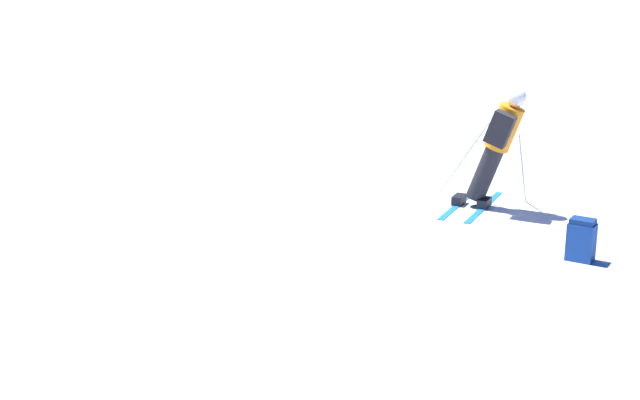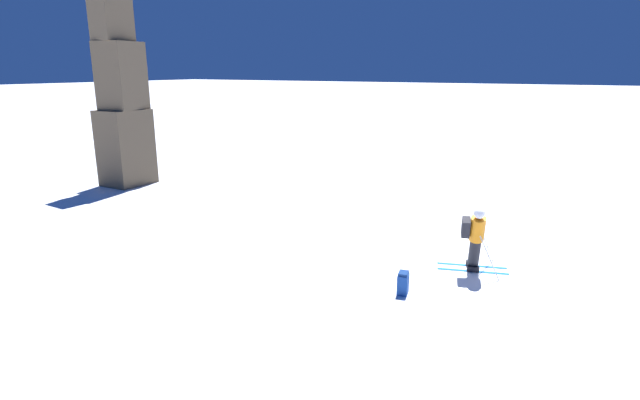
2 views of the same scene
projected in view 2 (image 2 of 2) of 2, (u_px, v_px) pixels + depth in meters
ground_plane at (474, 266)px, 12.32m from camera, size 300.00×300.00×0.00m
skier at (475, 236)px, 11.59m from camera, size 1.49×1.72×1.73m
rock_pillar at (121, 94)px, 20.03m from camera, size 1.82×1.60×8.82m
spare_backpack at (403, 283)px, 10.74m from camera, size 0.34×0.27×0.50m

